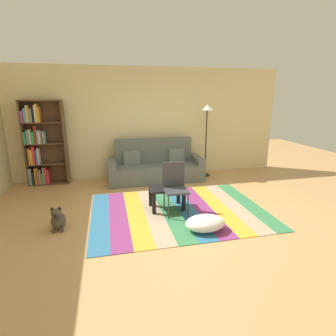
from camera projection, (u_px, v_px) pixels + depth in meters
ground_plane at (176, 214)px, 4.68m from camera, size 14.00×14.00×0.00m
back_wall at (151, 123)px, 6.72m from camera, size 6.80×0.10×2.70m
rug at (178, 211)px, 4.80m from camera, size 3.07×2.29×0.01m
couch at (155, 167)px, 6.49m from camera, size 2.26×0.80×1.00m
bookshelf at (40, 145)px, 6.04m from camera, size 0.90×0.28×1.93m
coffee_table at (167, 192)px, 4.82m from camera, size 0.62×0.45×0.41m
pouf at (205, 223)px, 4.06m from camera, size 0.62×0.43×0.24m
dog at (58, 220)px, 4.11m from camera, size 0.22×0.35×0.40m
standing_lamp at (207, 117)px, 6.55m from camera, size 0.32×0.32×1.82m
tv_remote at (172, 186)px, 4.84m from camera, size 0.09×0.16×0.02m
folding_chair at (175, 184)px, 4.62m from camera, size 0.40×0.40×0.90m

